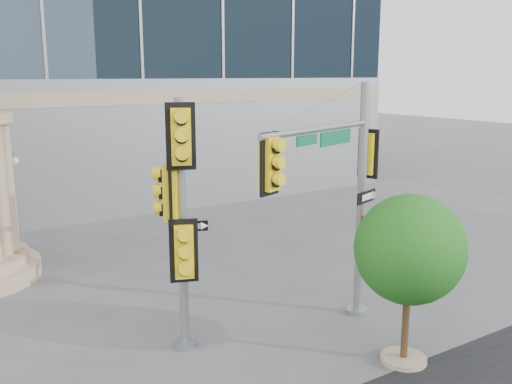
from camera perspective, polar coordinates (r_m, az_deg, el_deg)
ground at (r=13.75m, az=4.38°, el=-15.13°), size 120.00×120.00×0.00m
main_signal_pole at (r=13.66m, az=8.46°, el=1.18°), size 4.50×1.90×6.03m
secondary_signal_pole at (r=12.52m, az=-7.69°, el=-1.52°), size 0.98×0.93×5.71m
street_tree at (r=12.59m, az=15.17°, el=-5.95°), size 2.41×2.35×3.75m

